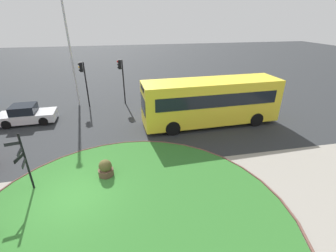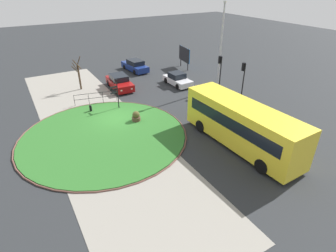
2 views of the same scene
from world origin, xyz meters
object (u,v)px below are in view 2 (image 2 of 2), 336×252
lamppost_tall (221,45)px  billboard_left (184,55)px  bus_yellow (242,124)px  traffic_light_far (220,66)px  traffic_light_near (243,74)px  planter_near_signpost (136,117)px  bollard_foreground (91,108)px  signpost_directional (116,92)px  car_near_lane (135,66)px  street_tree_bare (79,74)px  car_far_lane (177,79)px  car_trailing (119,82)px

lamppost_tall → billboard_left: bearing=173.2°
bus_yellow → traffic_light_far: (-9.23, 5.55, 1.08)m
lamppost_tall → billboard_left: (-8.30, 0.98, -2.97)m
traffic_light_far → lamppost_tall: bearing=-44.6°
traffic_light_near → traffic_light_far: bearing=6.5°
traffic_light_far → planter_near_signpost: bearing=91.2°
bollard_foreground → planter_near_signpost: bearing=36.7°
signpost_directional → billboard_left: (-7.76, 12.59, 0.14)m
signpost_directional → car_near_lane: signpost_directional is taller
bollard_foreground → street_tree_bare: size_ratio=0.19×
signpost_directional → traffic_light_near: 12.20m
car_far_lane → planter_near_signpost: bearing=-55.2°
car_near_lane → traffic_light_near: size_ratio=1.19×
billboard_left → traffic_light_far: bearing=-1.1°
car_near_lane → car_trailing: size_ratio=1.01×
bus_yellow → signpost_directional: bearing=25.5°
car_near_lane → planter_near_signpost: bearing=151.0°
signpost_directional → traffic_light_far: (1.34, 11.03, 1.14)m
traffic_light_far → street_tree_bare: bearing=48.3°
signpost_directional → bus_yellow: size_ratio=0.30×
planter_near_signpost → car_near_lane: bearing=156.1°
bollard_foreground → bus_yellow: bearing=35.3°
traffic_light_far → street_tree_bare: size_ratio=1.06×
signpost_directional → car_far_lane: bearing=107.8°
bus_yellow → car_near_lane: bearing=-4.2°
street_tree_bare → traffic_light_far: bearing=57.4°
bus_yellow → car_near_lane: 20.57m
signpost_directional → planter_near_signpost: size_ratio=3.07×
billboard_left → signpost_directional: bearing=-49.8°
traffic_light_near → street_tree_bare: traffic_light_near is taller
bollard_foreground → car_near_lane: (-9.38, 8.71, 0.33)m
traffic_light_far → lamppost_tall: lamppost_tall is taller
traffic_light_far → planter_near_signpost: 11.03m
car_trailing → planter_near_signpost: car_trailing is taller
traffic_light_far → planter_near_signpost: (1.92, -10.59, -2.40)m
bus_yellow → car_trailing: (-15.56, -3.30, -1.05)m
car_near_lane → billboard_left: bearing=-114.3°
bollard_foreground → car_trailing: (-4.41, 4.59, 0.34)m
bus_yellow → traffic_light_near: 8.49m
planter_near_signpost → street_tree_bare: (-10.07, -2.15, 1.35)m
bus_yellow → car_far_lane: bearing=-14.1°
bus_yellow → billboard_left: (-18.33, 7.11, 0.08)m
traffic_light_far → bus_yellow: bearing=139.9°
car_far_lane → lamppost_tall: 6.20m
signpost_directional → planter_near_signpost: (3.26, 0.44, -1.26)m
bollard_foreground → car_trailing: size_ratio=0.15×
billboard_left → traffic_light_near: bearing=2.5°
car_trailing → lamppost_tall: bearing=62.4°
car_far_lane → planter_near_signpost: (5.95, -7.91, -0.20)m
bus_yellow → street_tree_bare: bearing=20.6°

